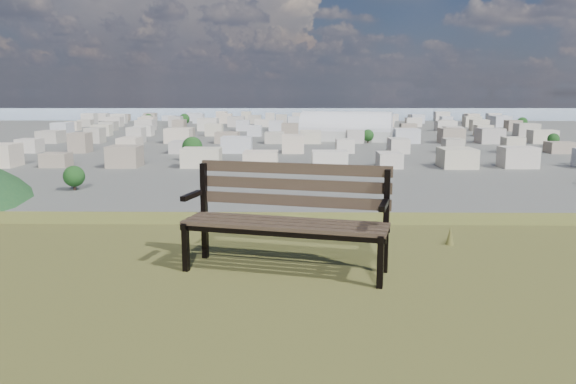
{
  "coord_description": "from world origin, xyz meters",
  "views": [
    {
      "loc": [
        0.93,
        -1.97,
        26.42
      ],
      "look_at": [
        0.85,
        4.36,
        25.3
      ],
      "focal_mm": 35.0,
      "sensor_mm": 36.0,
      "label": 1
    }
  ],
  "objects": [
    {
      "name": "park_bench",
      "position": [
        0.87,
        2.45,
        25.48
      ],
      "size": [
        1.7,
        0.9,
        0.85
      ],
      "rotation": [
        0.0,
        0.0,
        -0.25
      ],
      "color": "#413325",
      "rests_on": "hilltop_mesa"
    },
    {
      "name": "arena",
      "position": [
        29.81,
        317.55,
        5.06
      ],
      "size": [
        54.31,
        31.93,
        21.48
      ],
      "rotation": [
        0.0,
        0.0,
        -0.22
      ],
      "color": "#B9B9B5",
      "rests_on": "ground"
    },
    {
      "name": "city_trees",
      "position": [
        -26.39,
        319.0,
        4.83
      ],
      "size": [
        406.52,
        387.2,
        9.98
      ],
      "color": "#301D18",
      "rests_on": "ground"
    },
    {
      "name": "city_blocks",
      "position": [
        0.0,
        394.44,
        3.5
      ],
      "size": [
        395.0,
        361.0,
        7.0
      ],
      "color": "beige",
      "rests_on": "ground"
    },
    {
      "name": "far_hills",
      "position": [
        -60.92,
        1402.93,
        25.47
      ],
      "size": [
        2050.0,
        340.0,
        60.0
      ],
      "color": "#A0B2C7",
      "rests_on": "ground"
    },
    {
      "name": "bay_water",
      "position": [
        0.0,
        900.0,
        0.0
      ],
      "size": [
        2400.0,
        700.0,
        0.12
      ],
      "primitive_type": "cube",
      "color": "#8599A9",
      "rests_on": "ground"
    }
  ]
}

